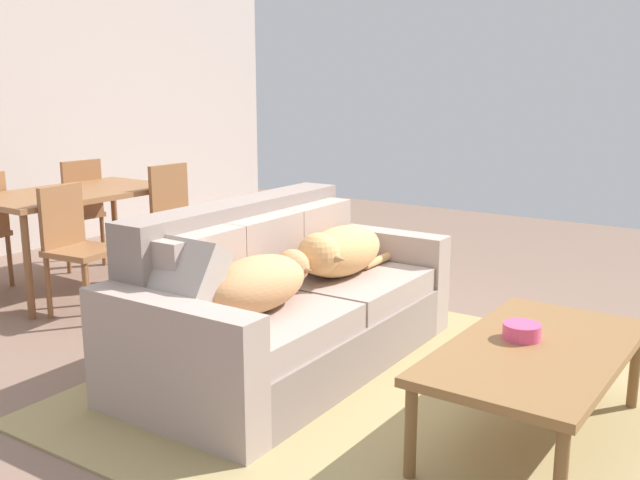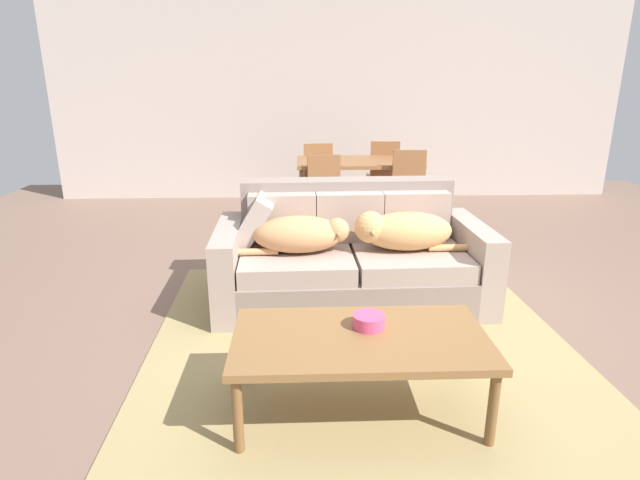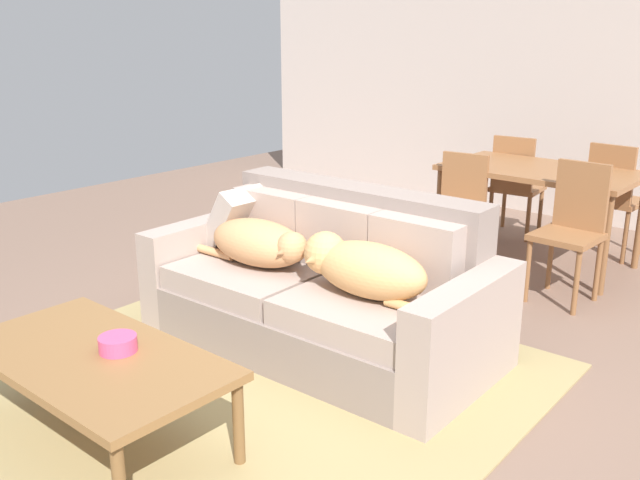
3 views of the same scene
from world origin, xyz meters
The scene contains 12 objects.
ground_plane centered at (0.00, 0.00, 0.00)m, with size 10.00×10.00×0.00m, color #7E6151.
area_rug centered at (-0.17, -0.64, 0.01)m, with size 2.72×3.19×0.01m, color tan.
couch centered at (-0.18, 0.28, 0.34)m, with size 2.06×1.04×0.90m.
dog_on_left_cushion centered at (-0.55, 0.12, 0.58)m, with size 0.82×0.37×0.27m.
dog_on_right_cushion centered at (0.18, 0.14, 0.59)m, with size 0.85×0.38×0.30m.
throw_pillow_by_left_arm centered at (-0.92, 0.31, 0.63)m, with size 0.14×0.41×0.41m, color #B2A398.
coffee_table centered at (-0.27, -1.19, 0.40)m, with size 1.28×0.69×0.44m.
bowl_on_coffee_table centered at (-0.21, -1.10, 0.48)m, with size 0.17×0.17×0.07m, color #EA4C7F.
dining_table centered at (0.12, 2.49, 0.69)m, with size 1.42×0.84×0.76m.
dining_chair_near_left centered at (-0.29, 1.95, 0.50)m, with size 0.45×0.45×0.88m.
dining_chair_near_right centered at (0.62, 1.90, 0.52)m, with size 0.42×0.42×0.94m.
dining_chair_far_right centered at (0.51, 3.01, 0.51)m, with size 0.42×0.42×0.93m.
Camera 1 is at (-3.18, -2.08, 1.55)m, focal length 40.10 mm.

